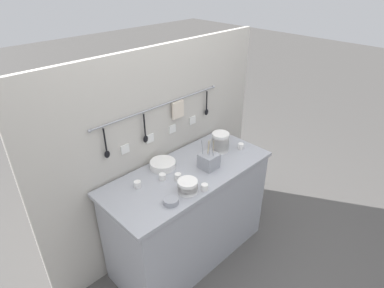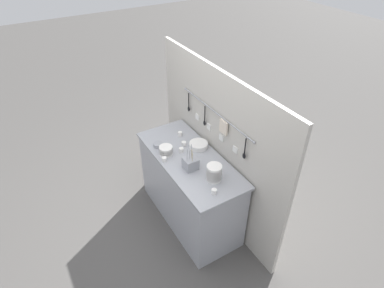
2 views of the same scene
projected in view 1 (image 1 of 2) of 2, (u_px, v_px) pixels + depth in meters
The scene contains 13 objects.
ground_plane at pixel (189, 251), 3.00m from camera, with size 20.00×20.00×0.00m, color #514F4C.
counter at pixel (189, 214), 2.78m from camera, with size 1.43×0.62×0.91m.
back_wall at pixel (161, 154), 2.76m from camera, with size 2.23×0.08×1.84m.
bowl_stack_tall_left at pixel (220, 142), 2.78m from camera, with size 0.15×0.15×0.17m.
bowl_stack_back_corner at pixel (188, 186), 2.30m from camera, with size 0.15×0.15×0.09m.
plate_stack at pixel (163, 164), 2.58m from camera, with size 0.21×0.21×0.06m.
steel_mixing_bowl at pixel (171, 201), 2.20m from camera, with size 0.11×0.11×0.04m.
cutlery_caddy at pixel (209, 161), 2.57m from camera, with size 0.13×0.13×0.26m.
cup_front_left at pixel (138, 184), 2.36m from camera, with size 0.05×0.05×0.05m.
cup_back_right at pixel (205, 187), 2.33m from camera, with size 0.05×0.05×0.05m.
cup_front_right at pixel (241, 146), 2.85m from camera, with size 0.05×0.05×0.05m.
cup_edge_far at pixel (178, 177), 2.44m from camera, with size 0.05×0.05×0.05m.
cup_mid_row at pixel (163, 177), 2.44m from camera, with size 0.05×0.05×0.05m.
Camera 1 is at (-1.46, -1.52, 2.36)m, focal length 30.00 mm.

